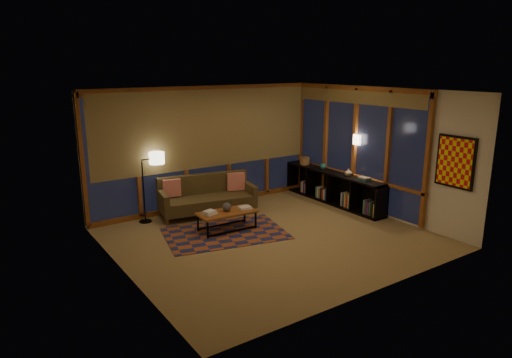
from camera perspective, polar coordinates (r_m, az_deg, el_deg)
floor at (r=8.59m, az=1.93°, el=-7.34°), size 5.50×5.00×0.01m
ceiling at (r=8.01m, az=2.09°, el=10.94°), size 5.50×5.00×0.01m
walls at (r=8.20m, az=2.01°, el=1.47°), size 5.51×5.01×2.70m
window_wall_back at (r=10.22m, az=-6.07°, el=3.95°), size 5.30×0.16×2.60m
window_wall_right at (r=10.38m, az=12.08°, el=3.88°), size 0.16×3.70×2.60m
wall_art at (r=8.91m, az=23.64°, el=1.97°), size 0.06×0.74×0.94m
wall_sconce at (r=10.20m, az=12.51°, el=4.82°), size 0.12×0.18×0.22m
sofa at (r=9.79m, az=-6.10°, el=-2.15°), size 2.12×1.17×0.82m
pillow_left at (r=9.76m, az=-10.47°, el=-1.24°), size 0.39×0.20×0.37m
pillow_right at (r=10.13m, az=-2.53°, el=-0.40°), size 0.41×0.26×0.39m
area_rug at (r=8.82m, az=-3.88°, el=-6.76°), size 2.52×1.96×0.01m
coffee_table at (r=8.92m, az=-3.64°, el=-5.25°), size 1.16×0.57×0.38m
book_stack_a at (r=8.72m, az=-5.83°, el=-4.16°), size 0.31×0.27×0.08m
book_stack_b at (r=9.02m, az=-1.43°, el=-3.57°), size 0.27×0.22×0.05m
ceramic_pot at (r=8.87m, az=-3.67°, el=-3.49°), size 0.18×0.18×0.17m
floor_lamp at (r=9.49m, az=-13.90°, el=-1.14°), size 0.50×0.34×1.42m
bookshelf at (r=10.74m, az=9.58°, el=-1.04°), size 0.40×2.94×0.74m
basket at (r=11.34m, az=6.11°, el=2.27°), size 0.28×0.28×0.18m
teal_bowl at (r=10.89m, az=8.38°, el=1.59°), size 0.17×0.17×0.14m
vase at (r=10.30m, az=11.48°, el=0.83°), size 0.20×0.20×0.17m
shelf_book_stack at (r=10.00m, az=13.37°, el=0.02°), size 0.22×0.27×0.07m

